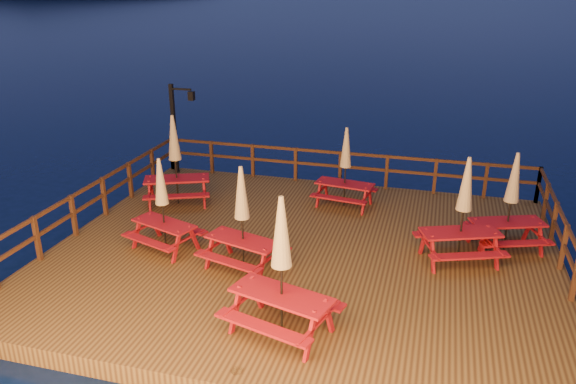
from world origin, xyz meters
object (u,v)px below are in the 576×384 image
lamp_post (178,121)px  picnic_table_2 (345,166)px  picnic_table_1 (175,159)px  picnic_table_0 (281,265)px

lamp_post → picnic_table_2: 6.04m
picnic_table_1 → picnic_table_2: bearing=-9.6°
picnic_table_1 → lamp_post: bearing=90.8°
lamp_post → picnic_table_1: size_ratio=1.14×
lamp_post → picnic_table_0: (5.81, -7.89, -0.38)m
lamp_post → picnic_table_1: (1.12, -2.56, -0.43)m
picnic_table_0 → picnic_table_1: 7.10m
lamp_post → picnic_table_1: 2.83m
picnic_table_0 → picnic_table_2: picnic_table_0 is taller
picnic_table_2 → picnic_table_1: bearing=-158.2°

